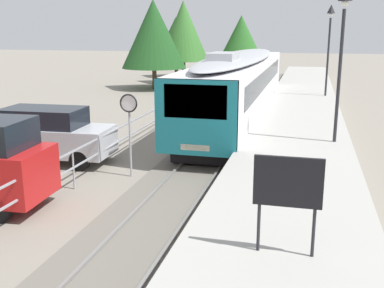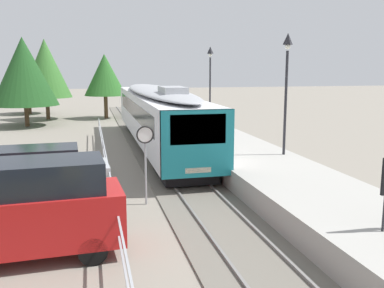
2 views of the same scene
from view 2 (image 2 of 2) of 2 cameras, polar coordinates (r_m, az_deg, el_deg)
name	(u,v)px [view 2 (image 2 of 2)]	position (r m, az deg, el deg)	size (l,w,h in m)	color
ground_plane	(109,158)	(23.46, -10.99, -1.83)	(160.00, 160.00, 0.00)	gray
track_rails	(164,155)	(23.75, -3.75, -1.43)	(3.20, 60.00, 0.14)	#6B665B
commuter_train	(157,113)	(25.54, -4.62, 4.16)	(2.82, 19.98, 3.74)	silver
station_platform	(220,145)	(24.41, 3.78, -0.13)	(3.90, 60.00, 0.90)	#A8A59E
platform_lamp_mid_platform	(287,71)	(19.51, 12.46, 9.43)	(0.34, 0.34, 5.35)	#232328
platform_lamp_far_end	(210,70)	(31.11, 2.43, 9.80)	(0.34, 0.34, 5.35)	#232328
speed_limit_sign	(145,145)	(14.90, -6.22, -0.19)	(0.61, 0.10, 2.81)	#9EA0A5
carpark_fence	(112,195)	(13.53, -10.52, -6.66)	(0.06, 36.06, 1.25)	#9EA0A5
parked_van_red	(26,209)	(11.59, -21.19, -8.06)	(5.01, 2.24, 2.51)	red
parked_suv_silver	(41,175)	(16.03, -19.46, -3.87)	(4.68, 2.11, 2.04)	#B7BABF
tree_behind_carpark	(24,71)	(37.75, -21.42, 8.95)	(5.32, 5.32, 7.23)	brown
tree_behind_station_far	(105,75)	(41.72, -11.49, 8.97)	(3.91, 3.91, 6.06)	brown
tree_distant_left	(28,76)	(48.07, -20.98, 8.38)	(4.55, 4.55, 6.13)	brown
tree_distant_centre	(45,68)	(42.24, -18.88, 9.47)	(4.60, 4.60, 7.38)	brown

